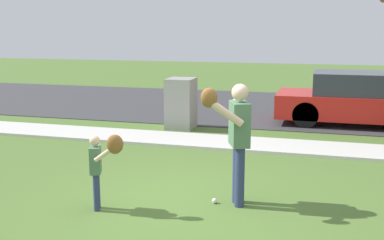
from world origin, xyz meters
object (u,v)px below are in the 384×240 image
Objects in this scene: person_adult at (236,132)px; baseball at (214,201)px; utility_cabinet at (181,103)px; parked_hatchback_red at (358,99)px; person_child at (101,161)px.

person_adult is 1.05m from baseball.
parked_hatchback_red reaches higher than utility_cabinet.
person_child is at bearing 0.64° from person_adult.
person_adult is at bearing 0.64° from person_child.
person_child is 5.45m from utility_cabinet.
baseball is 0.06× the size of utility_cabinet.
person_child is 0.87× the size of utility_cabinet.
utility_cabinet reaches higher than baseball.
baseball is at bearing -67.76° from utility_cabinet.
person_adult is 5.26m from utility_cabinet.
person_child is at bearing -117.53° from parked_hatchback_red.
person_child is at bearing -155.02° from baseball.
utility_cabinet is at bearing 112.24° from baseball.
utility_cabinet is (-0.54, 5.42, -0.08)m from person_child.
person_child is 14.54× the size of baseball.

